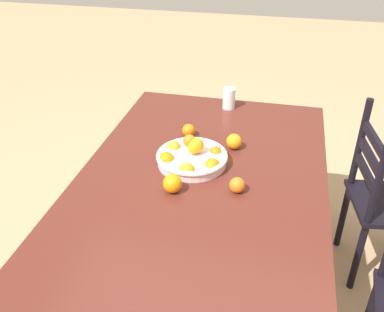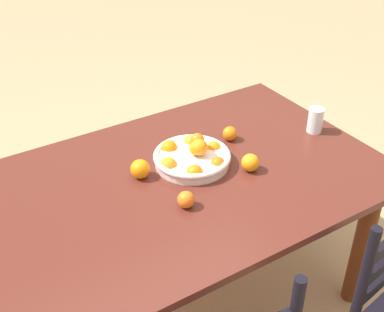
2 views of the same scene
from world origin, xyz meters
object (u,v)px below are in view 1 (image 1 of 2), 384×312
object	(u,v)px
orange_loose_2	(172,183)
orange_loose_3	(234,142)
dining_table	(201,196)
drinking_glass	(229,98)
orange_loose_0	(189,130)
fruit_bowl	(192,157)
chair_by_cabinet	(382,202)
orange_loose_1	(237,185)

from	to	relation	value
orange_loose_2	orange_loose_3	size ratio (longest dim) A/B	1.06
dining_table	drinking_glass	world-z (taller)	drinking_glass
dining_table	orange_loose_2	size ratio (longest dim) A/B	21.07
drinking_glass	orange_loose_3	bearing A→B (deg)	11.84
orange_loose_0	orange_loose_3	world-z (taller)	orange_loose_3
fruit_bowl	drinking_glass	distance (m)	0.63
orange_loose_0	drinking_glass	size ratio (longest dim) A/B	0.55
chair_by_cabinet	orange_loose_0	bearing A→B (deg)	84.01
fruit_bowl	orange_loose_2	size ratio (longest dim) A/B	4.11
orange_loose_3	orange_loose_0	bearing A→B (deg)	-106.27
orange_loose_1	orange_loose_2	world-z (taller)	orange_loose_2
chair_by_cabinet	orange_loose_1	world-z (taller)	chair_by_cabinet
fruit_bowl	chair_by_cabinet	bearing A→B (deg)	107.88
dining_table	orange_loose_2	bearing A→B (deg)	-34.91
fruit_bowl	drinking_glass	xyz separation A→B (m)	(-0.63, 0.07, 0.02)
dining_table	chair_by_cabinet	bearing A→B (deg)	114.40
chair_by_cabinet	fruit_bowl	xyz separation A→B (m)	(0.30, -0.93, 0.32)
chair_by_cabinet	orange_loose_3	size ratio (longest dim) A/B	12.55
orange_loose_0	orange_loose_1	xyz separation A→B (m)	(0.42, 0.30, 0.00)
orange_loose_0	orange_loose_1	distance (m)	0.52
fruit_bowl	orange_loose_1	xyz separation A→B (m)	(0.17, 0.23, -0.00)
dining_table	chair_by_cabinet	world-z (taller)	chair_by_cabinet
orange_loose_1	drinking_glass	size ratio (longest dim) A/B	0.56
orange_loose_0	orange_loose_3	size ratio (longest dim) A/B	0.87
dining_table	orange_loose_2	world-z (taller)	orange_loose_2
dining_table	orange_loose_1	size ratio (longest dim) A/B	25.48
orange_loose_1	orange_loose_2	size ratio (longest dim) A/B	0.83
orange_loose_2	fruit_bowl	bearing A→B (deg)	172.67
orange_loose_1	dining_table	bearing A→B (deg)	-115.56
orange_loose_2	drinking_glass	xyz separation A→B (m)	(-0.85, 0.10, 0.02)
fruit_bowl	orange_loose_1	size ratio (longest dim) A/B	4.97
orange_loose_1	orange_loose_3	xyz separation A→B (m)	(-0.35, -0.06, 0.00)
dining_table	orange_loose_2	distance (m)	0.22
orange_loose_2	orange_loose_3	bearing A→B (deg)	154.11
orange_loose_3	drinking_glass	distance (m)	0.46
orange_loose_0	drinking_glass	xyz separation A→B (m)	(-0.38, 0.15, 0.03)
orange_loose_1	orange_loose_2	bearing A→B (deg)	-77.60
dining_table	orange_loose_1	distance (m)	0.23
orange_loose_2	orange_loose_3	xyz separation A→B (m)	(-0.41, 0.20, -0.00)
chair_by_cabinet	orange_loose_3	world-z (taller)	chair_by_cabinet
dining_table	drinking_glass	distance (m)	0.74
fruit_bowl	drinking_glass	size ratio (longest dim) A/B	2.77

